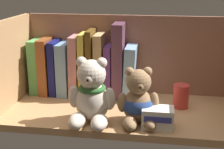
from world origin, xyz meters
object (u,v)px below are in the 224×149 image
book_1 (48,65)px  small_product_box (158,118)px  book_0 (38,65)px  pillar_candle (181,96)px  book_4 (77,64)px  book_2 (57,66)px  book_10 (131,70)px  teddy_bear_smaller (138,102)px  book_8 (109,70)px  book_5 (85,63)px  teddy_bear_larger (91,95)px  book_9 (119,60)px  book_7 (100,64)px  book_3 (66,67)px  book_6 (92,62)px

book_1 → small_product_box: bearing=-31.1°
book_0 → small_product_box: 46.46cm
pillar_candle → book_4: bearing=166.7°
book_2 → book_10: size_ratio=1.05×
book_0 → teddy_bear_smaller: (35.07, -20.19, -2.85)cm
pillar_candle → book_8: bearing=160.8°
book_2 → book_5: size_ratio=0.87×
book_4 → teddy_bear_larger: (9.55, -21.45, -2.21)cm
small_product_box → book_5: bearing=137.4°
book_9 → book_7: bearing=180.0°
book_9 → pillar_candle: (19.49, -7.93, -8.31)cm
teddy_bear_smaller → book_4: bearing=137.1°
small_product_box → book_8: bearing=126.2°
book_1 → book_5: bearing=0.0°
book_5 → book_10: book_5 is taller
book_4 → teddy_bear_smaller: 29.91cm
book_3 → pillar_candle: book_3 is taller
book_0 → book_4: book_4 is taller
book_2 → book_3: size_ratio=1.04×
book_0 → teddy_bear_larger: (22.87, -21.45, -1.31)cm
book_9 → small_product_box: book_9 is taller
book_0 → small_product_box: (40.34, -22.22, -6.15)cm
book_4 → book_8: book_4 is taller
book_10 → book_6: bearing=180.0°
book_1 → book_5: 12.73cm
book_7 → pillar_candle: book_7 is taller
book_9 → teddy_bear_larger: book_9 is taller
book_4 → book_10: book_4 is taller
book_3 → book_6: (8.78, 0.00, 2.22)cm
book_1 → book_8: size_ratio=1.10×
small_product_box → book_10: bearing=112.7°
book_7 → small_product_box: book_7 is taller
book_1 → book_2: 3.04cm
book_5 → book_7: size_ratio=1.01×
book_5 → pillar_candle: book_5 is taller
book_2 → pillar_candle: book_2 is taller
book_0 → book_6: book_6 is taller
book_3 → teddy_bear_larger: bearing=-58.6°
book_9 → book_10: size_ratio=1.41×
book_1 → pillar_candle: bearing=-10.4°
book_10 → pillar_candle: 18.27cm
book_6 → pillar_candle: bearing=-15.7°
book_0 → teddy_bear_smaller: 40.57cm
book_0 → book_2: 6.50cm
book_1 → teddy_bear_larger: book_1 is taller
book_4 → teddy_bear_larger: 23.58cm
book_8 → small_product_box: size_ratio=2.06×
book_1 → teddy_bear_larger: 28.97cm
book_1 → book_9: 23.98cm
book_9 → teddy_bear_larger: 22.32cm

